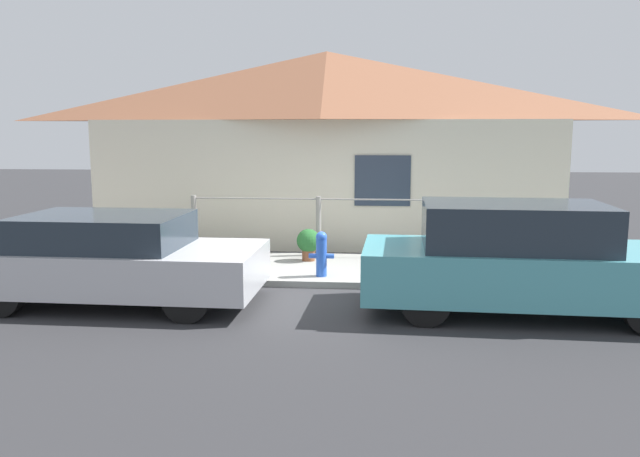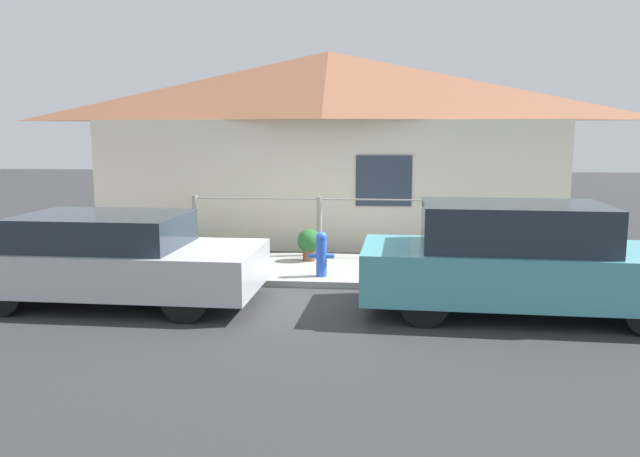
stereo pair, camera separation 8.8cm
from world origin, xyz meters
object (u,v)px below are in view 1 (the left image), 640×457
(fire_hydrant, at_px, (321,253))
(car_right, at_px, (522,260))
(potted_plant_near_hydrant, at_px, (308,242))
(car_left, at_px, (114,258))
(potted_plant_by_fence, at_px, (182,244))

(fire_hydrant, bearing_deg, car_right, -27.99)
(potted_plant_near_hydrant, bearing_deg, car_left, -132.45)
(car_left, height_order, fire_hydrant, car_left)
(car_right, xyz_separation_m, potted_plant_near_hydrant, (-3.15, 2.70, -0.29))
(car_left, height_order, potted_plant_near_hydrant, car_left)
(potted_plant_near_hydrant, distance_m, potted_plant_by_fence, 2.27)
(car_left, distance_m, fire_hydrant, 3.19)
(car_right, bearing_deg, fire_hydrant, 154.14)
(potted_plant_by_fence, bearing_deg, car_right, -23.71)
(car_left, distance_m, potted_plant_by_fence, 2.39)
(car_left, relative_size, potted_plant_near_hydrant, 7.05)
(potted_plant_near_hydrant, bearing_deg, potted_plant_by_fence, -171.53)
(car_left, distance_m, car_right, 5.62)
(car_left, bearing_deg, fire_hydrant, 28.94)
(car_right, bearing_deg, car_left, -177.86)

